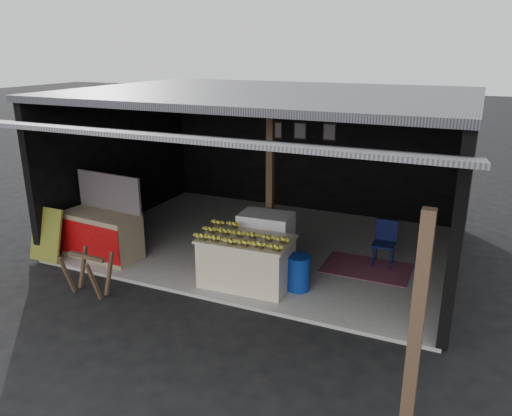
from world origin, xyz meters
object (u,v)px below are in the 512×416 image
at_px(water_barrel, 298,274).
at_px(banana_table, 246,261).
at_px(neighbor_stall, 102,233).
at_px(white_crate, 266,241).
at_px(sawhorse, 88,270).
at_px(plastic_chair, 385,239).

bearing_deg(water_barrel, banana_table, -168.35).
bearing_deg(neighbor_stall, white_crate, 20.02).
bearing_deg(water_barrel, sawhorse, -154.80).
bearing_deg(white_crate, neighbor_stall, -167.77).
xyz_separation_m(neighbor_stall, plastic_chair, (4.81, 1.80, 0.01)).
bearing_deg(banana_table, neighbor_stall, 178.41).
xyz_separation_m(neighbor_stall, water_barrel, (3.75, 0.22, -0.19)).
height_order(sawhorse, plastic_chair, plastic_chair).
bearing_deg(plastic_chair, neighbor_stall, -159.66).
xyz_separation_m(banana_table, neighbor_stall, (-2.92, -0.05, 0.06)).
xyz_separation_m(white_crate, neighbor_stall, (-2.94, -0.81, -0.03)).
height_order(white_crate, sawhorse, white_crate).
bearing_deg(plastic_chair, sawhorse, -143.83).
distance_m(white_crate, sawhorse, 2.98).
height_order(banana_table, water_barrel, banana_table).
xyz_separation_m(white_crate, water_barrel, (0.82, -0.58, -0.22)).
bearing_deg(water_barrel, white_crate, 144.38).
xyz_separation_m(sawhorse, plastic_chair, (4.08, 2.99, 0.10)).
bearing_deg(banana_table, white_crate, 85.80).
height_order(white_crate, plastic_chair, white_crate).
distance_m(neighbor_stall, plastic_chair, 5.14).
bearing_deg(white_crate, banana_table, -94.75).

